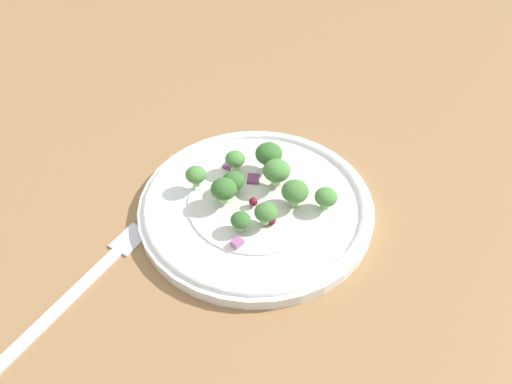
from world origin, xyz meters
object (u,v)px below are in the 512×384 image
(broccoli_floret_2, at_px, (233,181))
(plate, at_px, (256,205))
(broccoli_floret_0, at_px, (279,172))
(broccoli_floret_1, at_px, (241,221))
(fork, at_px, (83,283))

(broccoli_floret_2, bearing_deg, plate, 85.41)
(broccoli_floret_0, relative_size, broccoli_floret_1, 1.46)
(broccoli_floret_2, xyz_separation_m, fork, (0.16, -0.07, -0.03))
(broccoli_floret_0, bearing_deg, fork, -31.80)
(broccoli_floret_2, bearing_deg, fork, -25.17)
(plate, distance_m, broccoli_floret_1, 0.05)
(plate, bearing_deg, broccoli_floret_0, 155.73)
(broccoli_floret_0, xyz_separation_m, broccoli_floret_1, (0.07, -0.01, -0.01))
(plate, height_order, broccoli_floret_2, broccoli_floret_2)
(plate, xyz_separation_m, broccoli_floret_2, (-0.00, -0.03, 0.02))
(broccoli_floret_0, relative_size, fork, 0.16)
(broccoli_floret_1, bearing_deg, broccoli_floret_2, -144.87)
(broccoli_floret_0, distance_m, broccoli_floret_2, 0.05)
(broccoli_floret_1, height_order, broccoli_floret_2, broccoli_floret_2)
(broccoli_floret_1, bearing_deg, plate, -174.22)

